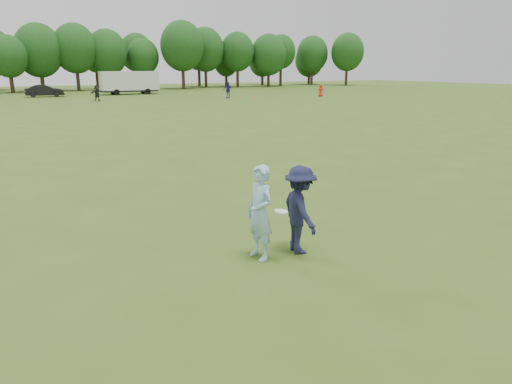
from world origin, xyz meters
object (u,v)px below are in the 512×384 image
thrower (260,213)px  player_far_b (228,90)px  defender (300,210)px  player_far_d (97,93)px  car_f (45,91)px  field_cone (254,97)px  cargo_trailer (129,82)px  player_far_c (321,91)px

thrower → player_far_b: (21.16, 45.07, 0.06)m
defender → player_far_d: bearing=4.1°
car_f → field_cone: size_ratio=15.76×
player_far_d → field_cone: 18.43m
thrower → player_far_d: thrower is taller
thrower → player_far_b: player_far_b is taller
player_far_b → thrower: bearing=-63.1°
defender → car_f: (0.56, 59.36, -0.14)m
cargo_trailer → player_far_d: bearing=-119.4°
field_cone → cargo_trailer: 20.14m
defender → player_far_d: size_ratio=1.00×
player_far_b → car_f: 24.29m
thrower → defender: bearing=75.1°
player_far_d → cargo_trailer: cargo_trailer is taller
player_far_b → cargo_trailer: size_ratio=0.23×
thrower → cargo_trailer: 61.03m
player_far_c → player_far_d: player_far_d is taller
thrower → field_cone: thrower is taller
field_cone → player_far_b: bearing=138.8°
thrower → player_far_c: 52.94m
player_far_b → defender: bearing=-62.1°
defender → cargo_trailer: cargo_trailer is taller
thrower → player_far_d: (5.87, 47.59, -0.04)m
player_far_d → thrower: bearing=-115.2°
defender → field_cone: defender is taller
player_far_c → car_f: size_ratio=0.34×
thrower → defender: thrower is taller
defender → car_f: size_ratio=0.39×
player_far_b → cargo_trailer: cargo_trailer is taller
player_far_d → car_f: (-4.45, 11.63, -0.14)m
field_cone → thrower: bearing=-118.9°
player_far_d → field_cone: (17.80, -4.71, -0.77)m
thrower → field_cone: size_ratio=6.38×
player_far_d → car_f: bearing=92.8°
thrower → player_far_b: bearing=148.5°
defender → field_cone: 48.68m
player_far_d → cargo_trailer: size_ratio=0.20×
player_far_b → player_far_d: player_far_b is taller
player_far_c → field_cone: player_far_c is taller
player_far_c → car_f: 36.12m
player_far_d → field_cone: player_far_d is taller
player_far_c → player_far_d: bearing=14.4°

